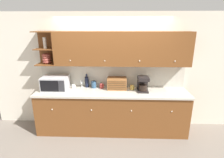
{
  "coord_description": "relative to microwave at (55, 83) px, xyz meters",
  "views": [
    {
      "loc": [
        0.13,
        -3.85,
        2.31
      ],
      "look_at": [
        0.0,
        -0.22,
        1.2
      ],
      "focal_mm": 28.0,
      "sensor_mm": 36.0,
      "label": 1
    }
  ],
  "objects": [
    {
      "name": "microwave",
      "position": [
        0.0,
        0.0,
        0.0
      ],
      "size": [
        0.55,
        0.39,
        0.3
      ],
      "color": "silver",
      "rests_on": "counter_unit"
    },
    {
      "name": "wall_back",
      "position": [
        1.24,
        0.3,
        0.2
      ],
      "size": [
        5.66,
        0.06,
        2.6
      ],
      "color": "silver",
      "rests_on": "ground_plane"
    },
    {
      "name": "upper_cabinets",
      "position": [
        1.4,
        0.1,
        0.74
      ],
      "size": [
        3.26,
        0.36,
        0.7
      ],
      "color": "brown",
      "rests_on": "backsplash_panel"
    },
    {
      "name": "ground_plane",
      "position": [
        1.24,
        0.27,
        -1.1
      ],
      "size": [
        24.0,
        24.0,
        0.0
      ],
      "primitive_type": "plane",
      "color": "slate"
    },
    {
      "name": "storage_canister",
      "position": [
        0.82,
        0.15,
        -0.07
      ],
      "size": [
        0.11,
        0.11,
        0.16
      ],
      "color": "#33567A",
      "rests_on": "counter_unit"
    },
    {
      "name": "mug_patterned_third",
      "position": [
        1.69,
        0.06,
        -0.1
      ],
      "size": [
        0.09,
        0.08,
        0.1
      ],
      "color": "gold",
      "rests_on": "counter_unit"
    },
    {
      "name": "wine_glass",
      "position": [
        0.54,
        0.18,
        -0.03
      ],
      "size": [
        0.07,
        0.07,
        0.18
      ],
      "color": "silver",
      "rests_on": "counter_unit"
    },
    {
      "name": "backsplash_panel",
      "position": [
        1.24,
        0.26,
        0.12
      ],
      "size": [
        3.26,
        0.01,
        0.55
      ],
      "color": "beige",
      "rests_on": "counter_unit"
    },
    {
      "name": "counter_unit",
      "position": [
        1.24,
        -0.05,
        -0.63
      ],
      "size": [
        3.28,
        0.67,
        0.95
      ],
      "color": "brown",
      "rests_on": "ground_plane"
    },
    {
      "name": "mug",
      "position": [
        1.01,
        0.14,
        -0.1
      ],
      "size": [
        0.1,
        0.08,
        0.1
      ],
      "color": "#B73D38",
      "rests_on": "counter_unit"
    },
    {
      "name": "wine_bottle",
      "position": [
        0.66,
        0.2,
        -0.01
      ],
      "size": [
        0.09,
        0.09,
        0.31
      ],
      "color": "black",
      "rests_on": "counter_unit"
    },
    {
      "name": "mug_blue_second",
      "position": [
        0.38,
        0.09,
        -0.11
      ],
      "size": [
        0.09,
        0.08,
        0.09
      ],
      "color": "silver",
      "rests_on": "counter_unit"
    },
    {
      "name": "coffee_maker",
      "position": [
        1.91,
        -0.02,
        0.01
      ],
      "size": [
        0.23,
        0.25,
        0.32
      ],
      "color": "black",
      "rests_on": "counter_unit"
    },
    {
      "name": "bread_box",
      "position": [
        1.35,
        0.1,
        -0.02
      ],
      "size": [
        0.42,
        0.27,
        0.25
      ],
      "color": "#996033",
      "rests_on": "counter_unit"
    }
  ]
}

